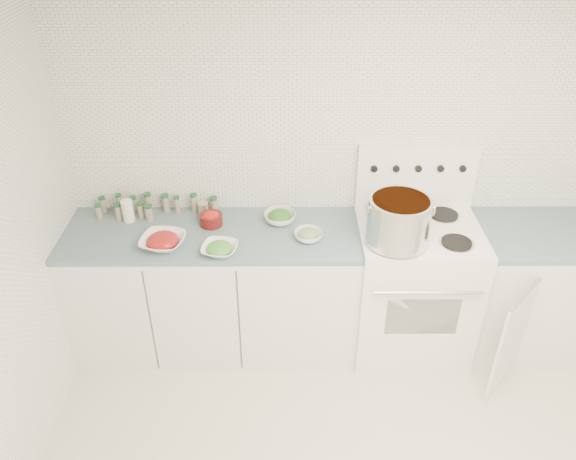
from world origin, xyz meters
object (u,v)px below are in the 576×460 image
Objects in this scene: stock_pot at (399,219)px; bowl_snowpea at (220,249)px; stove at (412,283)px; bowl_tomato at (163,241)px.

stock_pot reaches higher than bowl_snowpea.
bowl_snowpea is (-1.23, -0.22, 0.43)m from stove.
stove is 3.50× the size of stock_pot.
bowl_tomato reaches higher than bowl_snowpea.
bowl_tomato is at bearing 168.67° from bowl_snowpea.
bowl_tomato is at bearing 179.42° from stock_pot.
stove reaches higher than stock_pot.
stove is 5.56× the size of bowl_snowpea.
bowl_snowpea is (-1.05, -0.06, -0.17)m from stock_pot.
stove is 4.47× the size of bowl_tomato.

